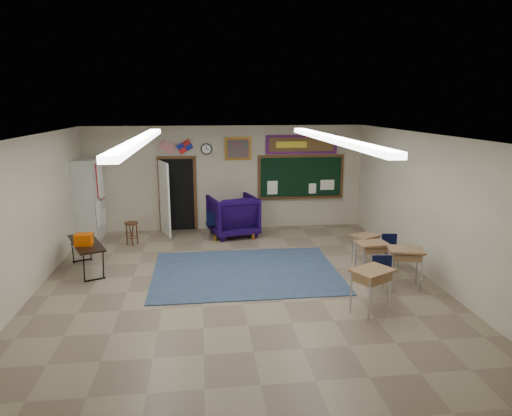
{
  "coord_description": "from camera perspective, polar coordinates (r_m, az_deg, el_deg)",
  "views": [
    {
      "loc": [
        -0.69,
        -8.56,
        3.59
      ],
      "look_at": [
        0.51,
        1.5,
        1.28
      ],
      "focal_mm": 32.0,
      "sensor_mm": 36.0,
      "label": 1
    }
  ],
  "objects": [
    {
      "name": "student_desk_front_right",
      "position": [
        10.8,
        13.5,
        -4.81
      ],
      "size": [
        0.7,
        0.64,
        0.68
      ],
      "rotation": [
        0.0,
        0.0,
        0.48
      ],
      "color": "#9C7149",
      "rests_on": "floor"
    },
    {
      "name": "left_wall",
      "position": [
        9.41,
        -27.2,
        -1.42
      ],
      "size": [
        0.04,
        9.0,
        3.0
      ],
      "primitive_type": "cube",
      "color": "beige",
      "rests_on": "floor"
    },
    {
      "name": "student_chair_desk_a",
      "position": [
        9.21,
        15.03,
        -7.81
      ],
      "size": [
        0.44,
        0.44,
        0.82
      ],
      "primitive_type": null,
      "rotation": [
        0.0,
        0.0,
        3.05
      ],
      "color": "black",
      "rests_on": "floor"
    },
    {
      "name": "chalkboard",
      "position": [
        13.51,
        5.63,
        3.74
      ],
      "size": [
        2.55,
        0.14,
        1.3
      ],
      "color": "#553318",
      "rests_on": "back_wall"
    },
    {
      "name": "bulletin_board",
      "position": [
        13.39,
        5.72,
        7.91
      ],
      "size": [
        2.1,
        0.05,
        0.55
      ],
      "color": "#9D0D10",
      "rests_on": "back_wall"
    },
    {
      "name": "area_rug",
      "position": [
        10.06,
        -1.3,
        -7.99
      ],
      "size": [
        4.0,
        3.0,
        0.02
      ],
      "primitive_type": "cube",
      "color": "#374D68",
      "rests_on": "floor"
    },
    {
      "name": "student_desk_front_left",
      "position": [
        9.99,
        14.22,
        -6.03
      ],
      "size": [
        0.67,
        0.53,
        0.76
      ],
      "rotation": [
        0.0,
        0.0,
        0.09
      ],
      "color": "#9C7149",
      "rests_on": "floor"
    },
    {
      "name": "ceiling",
      "position": [
        8.61,
        -2.22,
        8.92
      ],
      "size": [
        8.0,
        9.0,
        0.04
      ],
      "primitive_type": "cube",
      "color": "silver",
      "rests_on": "back_wall"
    },
    {
      "name": "storage_cabinet",
      "position": [
        13.01,
        -20.11,
        1.02
      ],
      "size": [
        0.59,
        1.25,
        2.2
      ],
      "color": "beige",
      "rests_on": "floor"
    },
    {
      "name": "floor",
      "position": [
        9.31,
        -2.06,
        -9.83
      ],
      "size": [
        9.0,
        9.0,
        0.0
      ],
      "primitive_type": "plane",
      "color": "gray",
      "rests_on": "ground"
    },
    {
      "name": "fluorescent_strips",
      "position": [
        8.61,
        -2.22,
        8.52
      ],
      "size": [
        3.86,
        6.0,
        0.1
      ],
      "primitive_type": null,
      "color": "white",
      "rests_on": "ceiling"
    },
    {
      "name": "wall_clock",
      "position": [
        13.09,
        -6.23,
        7.35
      ],
      "size": [
        0.32,
        0.05,
        0.32
      ],
      "color": "black",
      "rests_on": "back_wall"
    },
    {
      "name": "doorway",
      "position": [
        13.18,
        -10.22,
        1.58
      ],
      "size": [
        1.1,
        0.89,
        2.16
      ],
      "color": "black",
      "rests_on": "back_wall"
    },
    {
      "name": "student_chair_reading",
      "position": [
        12.57,
        -5.47,
        -2.03
      ],
      "size": [
        0.38,
        0.38,
        0.74
      ],
      "primitive_type": null,
      "rotation": [
        0.0,
        0.0,
        3.17
      ],
      "color": "black",
      "rests_on": "floor"
    },
    {
      "name": "wooden_stool",
      "position": [
        12.32,
        -15.26,
        -3.04
      ],
      "size": [
        0.34,
        0.34,
        0.6
      ],
      "color": "#4D2C17",
      "rests_on": "floor"
    },
    {
      "name": "student_desk_back_right",
      "position": [
        9.6,
        18.1,
        -6.88
      ],
      "size": [
        0.78,
        0.66,
        0.81
      ],
      "rotation": [
        0.0,
        0.0,
        -0.26
      ],
      "color": "#9C7149",
      "rests_on": "floor"
    },
    {
      "name": "folding_table",
      "position": [
        10.73,
        -20.38,
        -5.53
      ],
      "size": [
        1.11,
        1.65,
        0.9
      ],
      "rotation": [
        0.0,
        0.0,
        0.41
      ],
      "color": "black",
      "rests_on": "floor"
    },
    {
      "name": "wall_flags",
      "position": [
        13.07,
        -10.0,
        7.79
      ],
      "size": [
        1.16,
        0.06,
        0.7
      ],
      "primitive_type": null,
      "color": "red",
      "rests_on": "back_wall"
    },
    {
      "name": "front_wall",
      "position": [
        4.62,
        2.63,
        -14.06
      ],
      "size": [
        8.0,
        0.04,
        3.0
      ],
      "primitive_type": "cube",
      "color": "beige",
      "rests_on": "floor"
    },
    {
      "name": "framed_art_print",
      "position": [
        13.13,
        -2.26,
        7.43
      ],
      "size": [
        0.75,
        0.05,
        0.65
      ],
      "color": "#99641D",
      "rests_on": "back_wall"
    },
    {
      "name": "wingback_armchair",
      "position": [
        12.69,
        -2.91,
        -0.94
      ],
      "size": [
        1.49,
        1.51,
        1.13
      ],
      "primitive_type": "imported",
      "rotation": [
        0.0,
        0.0,
        3.4
      ],
      "color": "#120534",
      "rests_on": "floor"
    },
    {
      "name": "right_wall",
      "position": [
        9.98,
        21.39,
        -0.12
      ],
      "size": [
        0.04,
        9.0,
        3.0
      ],
      "primitive_type": "cube",
      "color": "beige",
      "rests_on": "floor"
    },
    {
      "name": "student_chair_desk_b",
      "position": [
        10.64,
        16.47,
        -5.28
      ],
      "size": [
        0.42,
        0.42,
        0.75
      ],
      "primitive_type": null,
      "rotation": [
        0.0,
        0.0,
        -0.13
      ],
      "color": "black",
      "rests_on": "floor"
    },
    {
      "name": "back_wall",
      "position": [
        13.25,
        -3.76,
        3.75
      ],
      "size": [
        8.0,
        0.04,
        3.0
      ],
      "primitive_type": "cube",
      "color": "beige",
      "rests_on": "floor"
    },
    {
      "name": "student_desk_back_left",
      "position": [
        8.3,
        14.21,
        -9.76
      ],
      "size": [
        0.84,
        0.77,
        0.81
      ],
      "rotation": [
        0.0,
        0.0,
        0.51
      ],
      "color": "#9C7149",
      "rests_on": "floor"
    }
  ]
}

